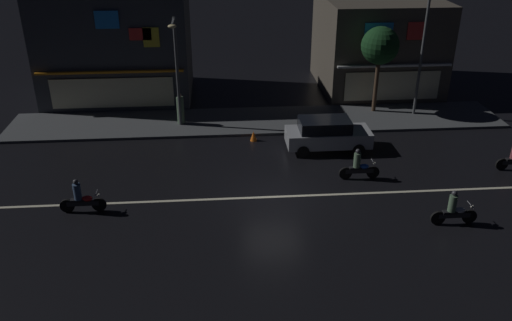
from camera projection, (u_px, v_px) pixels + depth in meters
ground_plane at (273, 197)px, 23.22m from camera, size 140.00×140.00×0.00m
lane_divider_stripe at (273, 197)px, 23.21m from camera, size 26.99×0.16×0.01m
sidewalk_far at (258, 121)px, 30.98m from camera, size 28.41×4.09×0.14m
storefront_left_block at (117, 41)px, 33.74m from camera, size 9.04×7.07×7.19m
storefront_center_block at (377, 43)px, 35.63m from camera, size 7.43×8.05×5.99m
streetlamp_west at (176, 63)px, 28.46m from camera, size 0.44×1.64×6.04m
streetlamp_mid at (425, 41)px, 29.68m from camera, size 0.44×1.64×7.59m
pedestrian_on_sidewalk at (181, 110)px, 30.10m from camera, size 0.41×0.41×1.78m
street_tree at (380, 46)px, 30.52m from camera, size 2.19×2.19×5.08m
parked_car_near_kerb at (327, 134)px, 27.26m from camera, size 4.30×1.98×1.67m
motorcycle_following at (454, 210)px, 21.04m from camera, size 1.90×0.60×1.52m
motorcycle_opposite_lane at (359, 166)px, 24.47m from camera, size 1.90×0.60×1.52m
motorcycle_trailing_far at (81, 198)px, 21.87m from camera, size 1.90×0.60×1.52m
traffic_cone at (253, 136)px, 28.49m from camera, size 0.36×0.36×0.55m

